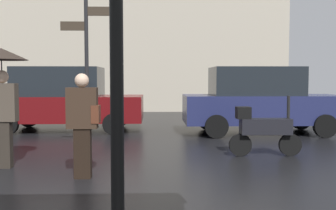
% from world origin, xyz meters
% --- Properties ---
extents(pedestrian_with_umbrella, '(0.91, 0.91, 2.11)m').
position_xyz_m(pedestrian_with_umbrella, '(-2.12, 4.17, 1.57)').
color(pedestrian_with_umbrella, '#2A241E').
rests_on(pedestrian_with_umbrella, ground).
extents(pedestrian_with_bag, '(0.51, 0.24, 1.66)m').
position_xyz_m(pedestrian_with_bag, '(-0.57, 3.38, 0.94)').
color(pedestrian_with_bag, black).
rests_on(pedestrian_with_bag, ground).
extents(parked_scooter, '(1.48, 0.32, 1.23)m').
position_xyz_m(parked_scooter, '(2.75, 5.07, 0.56)').
color(parked_scooter, black).
rests_on(parked_scooter, ground).
extents(parked_car_left, '(4.56, 2.07, 1.93)m').
position_xyz_m(parked_car_left, '(-2.19, 9.30, 0.96)').
color(parked_car_left, '#590C0F').
rests_on(parked_car_left, ground).
extents(parked_car_right, '(4.51, 1.96, 1.91)m').
position_xyz_m(parked_car_right, '(3.58, 8.45, 0.96)').
color(parked_car_right, '#1E234C').
rests_on(parked_car_right, ground).
extents(street_signpost, '(1.08, 0.08, 3.20)m').
position_xyz_m(street_signpost, '(-0.84, 5.36, 1.93)').
color(street_signpost, black).
rests_on(street_signpost, ground).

